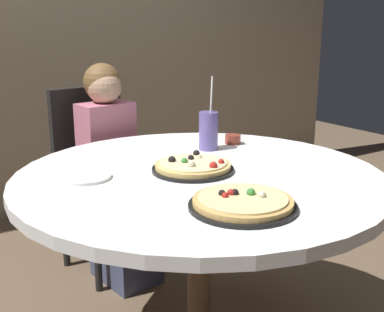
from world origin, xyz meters
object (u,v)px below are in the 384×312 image
at_px(dining_table, 200,196).
at_px(soda_cup, 208,131).
at_px(chair_wooden, 98,169).
at_px(sauce_bowl, 233,139).
at_px(plate_small, 85,177).
at_px(diner_child, 116,186).
at_px(pizza_cheese, 243,203).
at_px(pizza_veggie, 193,166).

relative_size(dining_table, soda_cup, 4.29).
height_order(chair_wooden, soda_cup, soda_cup).
xyz_separation_m(sauce_bowl, plate_small, (-0.73, -0.12, -0.02)).
bearing_deg(dining_table, chair_wooden, 90.71).
height_order(chair_wooden, plate_small, chair_wooden).
distance_m(dining_table, plate_small, 0.41).
bearing_deg(dining_table, diner_child, 89.27).
distance_m(chair_wooden, soda_cup, 0.78).
xyz_separation_m(chair_wooden, plate_small, (-0.36, -0.78, 0.22)).
bearing_deg(chair_wooden, sauce_bowl, -60.11).
bearing_deg(chair_wooden, plate_small, -114.57).
bearing_deg(chair_wooden, pizza_cheese, -93.45).
distance_m(dining_table, pizza_cheese, 0.38).
xyz_separation_m(diner_child, sauce_bowl, (0.36, -0.48, 0.29)).
distance_m(sauce_bowl, plate_small, 0.74).
height_order(pizza_veggie, plate_small, pizza_veggie).
bearing_deg(plate_small, pizza_cheese, -61.60).
bearing_deg(diner_child, pizza_veggie, -91.49).
relative_size(diner_child, soda_cup, 3.52).
xyz_separation_m(dining_table, pizza_cheese, (-0.09, -0.36, 0.10)).
height_order(diner_child, plate_small, diner_child).
bearing_deg(sauce_bowl, plate_small, -170.47).
bearing_deg(pizza_cheese, diner_child, 84.90).
bearing_deg(diner_child, soda_cup, -67.67).
bearing_deg(soda_cup, diner_child, 112.33).
bearing_deg(diner_child, pizza_cheese, -95.10).
distance_m(diner_child, soda_cup, 0.64).
relative_size(chair_wooden, diner_child, 0.88).
relative_size(diner_child, plate_small, 6.01).
xyz_separation_m(chair_wooden, pizza_veggie, (0.00, -0.91, 0.24)).
xyz_separation_m(dining_table, plate_small, (-0.37, 0.16, 0.09)).
bearing_deg(dining_table, plate_small, 156.66).
height_order(pizza_veggie, sauce_bowl, pizza_veggie).
bearing_deg(diner_child, chair_wooden, 96.72).
xyz_separation_m(pizza_cheese, plate_small, (-0.28, 0.52, -0.01)).
relative_size(dining_table, pizza_cheese, 4.17).
bearing_deg(soda_cup, pizza_veggie, -134.81).
relative_size(diner_child, pizza_cheese, 3.42).
bearing_deg(sauce_bowl, diner_child, 126.83).
bearing_deg(sauce_bowl, dining_table, -142.36).
distance_m(diner_child, pizza_cheese, 1.15).
relative_size(pizza_veggie, sauce_bowl, 4.24).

